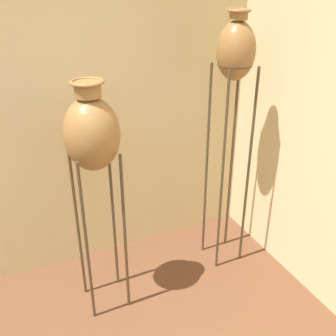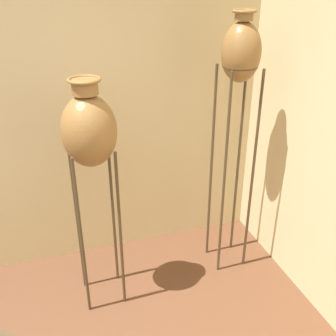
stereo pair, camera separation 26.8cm
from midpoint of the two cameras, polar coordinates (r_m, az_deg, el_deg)
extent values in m
cylinder|color=#473823|center=(2.84, 5.19, -1.79)|extent=(0.02, 0.02, 1.59)
cylinder|color=#473823|center=(2.95, 9.03, -0.91)|extent=(0.02, 0.02, 1.59)
cylinder|color=#473823|center=(3.02, 3.11, 0.06)|extent=(0.02, 0.02, 1.59)
cylinder|color=#473823|center=(3.12, 6.81, 0.83)|extent=(0.02, 0.02, 1.59)
torus|color=#473823|center=(2.72, 6.85, 14.66)|extent=(0.23, 0.23, 0.02)
ellipsoid|color=olive|center=(2.70, 6.95, 16.46)|extent=(0.26, 0.26, 0.39)
cylinder|color=olive|center=(2.67, 7.23, 21.14)|extent=(0.12, 0.12, 0.06)
torus|color=olive|center=(2.67, 7.27, 21.75)|extent=(0.15, 0.15, 0.02)
cylinder|color=#473823|center=(2.59, -14.68, -11.15)|extent=(0.02, 0.02, 1.18)
cylinder|color=#473823|center=(2.62, -9.22, -9.96)|extent=(0.02, 0.02, 1.18)
cylinder|color=#473823|center=(2.79, -15.70, -8.18)|extent=(0.02, 0.02, 1.18)
cylinder|color=#473823|center=(2.82, -10.65, -7.14)|extent=(0.02, 0.02, 1.18)
torus|color=#473823|center=(2.41, -13.94, 2.48)|extent=(0.26, 0.26, 0.02)
ellipsoid|color=olive|center=(2.37, -14.21, 4.71)|extent=(0.34, 0.34, 0.45)
cylinder|color=olive|center=(2.29, -14.95, 10.91)|extent=(0.15, 0.15, 0.08)
torus|color=olive|center=(2.28, -15.08, 11.93)|extent=(0.19, 0.19, 0.02)
camera|label=1|loc=(0.13, -92.86, -1.43)|focal=42.00mm
camera|label=2|loc=(0.13, 87.14, 1.43)|focal=42.00mm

